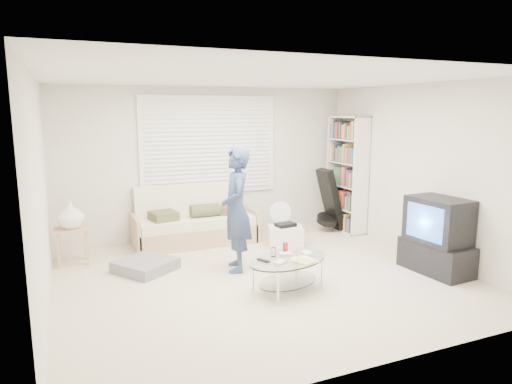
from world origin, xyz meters
name	(u,v)px	position (x,y,z in m)	size (l,w,h in m)	color
ground	(263,278)	(0.00, 0.00, 0.00)	(5.00, 5.00, 0.00)	#C6B59A
room_shell	(249,148)	(0.00, 0.48, 1.63)	(5.02, 4.52, 2.51)	beige
window_blinds	(210,145)	(0.00, 2.20, 1.55)	(2.32, 0.08, 1.62)	silver
futon_sofa	(195,224)	(-0.38, 1.87, 0.31)	(1.93, 0.78, 0.94)	tan
grey_floor_pillow	(145,265)	(-1.34, 0.86, 0.07)	(0.66, 0.66, 0.15)	slate
side_table	(71,218)	(-2.22, 1.55, 0.66)	(0.45, 0.36, 0.89)	tan
bookshelf	(347,174)	(2.32, 1.61, 1.01)	(0.32, 0.85, 2.02)	white
guitar_case	(330,204)	(2.03, 1.67, 0.49)	(0.45, 0.41, 1.09)	black
floor_fan	(279,216)	(1.04, 1.69, 0.36)	(0.38, 0.25, 0.62)	white
storage_bin	(285,236)	(0.90, 1.15, 0.17)	(0.62, 0.53, 0.37)	white
tv_unit	(437,237)	(2.20, -0.69, 0.49)	(0.56, 0.95, 1.00)	black
coffee_table	(288,265)	(0.11, -0.49, 0.32)	(1.22, 0.98, 0.52)	silver
standing_person	(236,210)	(-0.20, 0.43, 0.83)	(0.60, 0.40, 1.65)	navy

